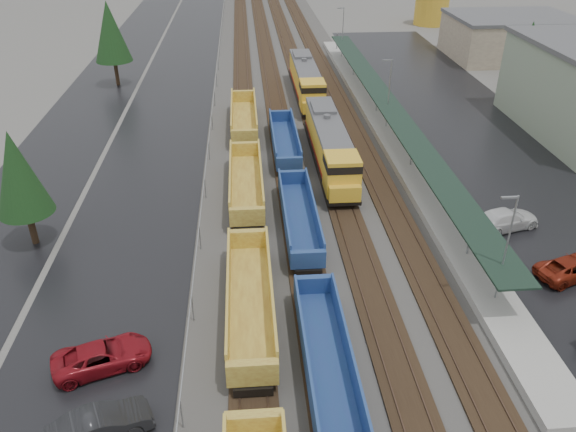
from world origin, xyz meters
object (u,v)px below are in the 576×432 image
(parked_car_west_c, at_px, (102,356))
(parked_car_west_b, at_px, (100,426))
(storage_tank, at_px, (432,7))
(well_string_yellow, at_px, (250,300))
(locomotive_trail, at_px, (306,81))
(parked_car_east_b, at_px, (571,268))
(well_string_blue, at_px, (327,360))
(locomotive_lead, at_px, (330,146))
(parked_car_east_c, at_px, (506,219))

(parked_car_west_c, bearing_deg, parked_car_west_b, 171.61)
(storage_tank, bearing_deg, well_string_yellow, -113.62)
(parked_car_west_c, bearing_deg, locomotive_trail, -38.42)
(well_string_yellow, height_order, parked_car_east_b, well_string_yellow)
(parked_car_west_c, bearing_deg, well_string_blue, -116.62)
(locomotive_lead, relative_size, parked_car_west_c, 3.53)
(well_string_yellow, bearing_deg, parked_car_east_c, 24.00)
(well_string_yellow, xyz_separation_m, parked_car_west_b, (-7.38, -8.45, -0.40))
(locomotive_lead, height_order, well_string_blue, locomotive_lead)
(parked_car_east_b, bearing_deg, storage_tank, -27.84)
(storage_tank, bearing_deg, locomotive_lead, -114.52)
(storage_tank, height_order, parked_car_east_c, storage_tank)
(storage_tank, distance_m, parked_car_west_b, 104.41)
(parked_car_west_c, height_order, parked_car_east_b, parked_car_west_c)
(locomotive_trail, relative_size, well_string_yellow, 0.24)
(parked_car_east_c, bearing_deg, well_string_blue, 115.64)
(locomotive_lead, height_order, well_string_yellow, locomotive_lead)
(parked_car_east_b, bearing_deg, parked_car_west_b, 92.99)
(well_string_blue, height_order, storage_tank, storage_tank)
(well_string_blue, relative_size, storage_tank, 11.49)
(parked_car_west_c, bearing_deg, parked_car_east_c, -84.87)
(locomotive_lead, bearing_deg, parked_car_west_c, -123.32)
(well_string_yellow, distance_m, storage_tank, 93.65)
(locomotive_trail, distance_m, well_string_blue, 47.60)
(storage_tank, bearing_deg, parked_car_west_b, -115.47)
(locomotive_trail, height_order, parked_car_east_b, locomotive_trail)
(parked_car_east_c, bearing_deg, locomotive_trail, 4.21)
(well_string_yellow, height_order, parked_car_west_c, well_string_yellow)
(well_string_yellow, xyz_separation_m, well_string_blue, (4.00, -5.34, -0.10))
(locomotive_trail, distance_m, parked_car_east_c, 35.30)
(well_string_blue, bearing_deg, parked_car_east_b, 23.27)
(well_string_blue, distance_m, parked_car_west_c, 12.38)
(well_string_blue, bearing_deg, parked_car_east_c, 41.55)
(locomotive_lead, height_order, parked_car_west_c, locomotive_lead)
(locomotive_lead, bearing_deg, well_string_yellow, -110.78)
(storage_tank, bearing_deg, well_string_blue, -110.19)
(locomotive_lead, distance_m, parked_car_west_c, 29.65)
(well_string_blue, relative_size, parked_car_east_c, 13.54)
(locomotive_trail, xyz_separation_m, well_string_blue, (-4.00, -47.42, -1.18))
(well_string_yellow, relative_size, storage_tank, 11.95)
(locomotive_lead, relative_size, parked_car_east_c, 3.42)
(well_string_yellow, bearing_deg, storage_tank, 66.38)
(locomotive_lead, height_order, storage_tank, storage_tank)
(locomotive_trail, relative_size, parked_car_east_c, 3.42)
(well_string_blue, distance_m, parked_car_east_c, 21.56)
(well_string_yellow, height_order, parked_car_west_b, well_string_yellow)
(parked_car_east_b, bearing_deg, parked_car_west_c, 84.04)
(parked_car_west_b, xyz_separation_m, parked_car_east_b, (29.33, 10.83, -0.10))
(well_string_blue, height_order, parked_car_east_b, well_string_blue)
(parked_car_west_b, bearing_deg, locomotive_trail, -39.50)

